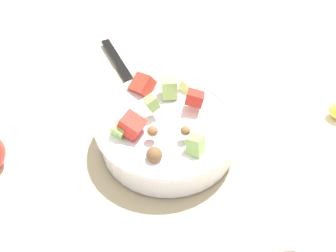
% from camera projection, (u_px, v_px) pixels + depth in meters
% --- Properties ---
extents(ground_plane, '(2.40, 2.40, 0.00)m').
position_uv_depth(ground_plane, '(172.00, 146.00, 0.88)').
color(ground_plane, silver).
extents(placemat, '(0.46, 0.34, 0.01)m').
position_uv_depth(placemat, '(172.00, 145.00, 0.88)').
color(placemat, tan).
rests_on(placemat, ground_plane).
extents(salad_bowl, '(0.26, 0.26, 0.11)m').
position_uv_depth(salad_bowl, '(168.00, 129.00, 0.85)').
color(salad_bowl, white).
rests_on(salad_bowl, placemat).
extents(serving_spoon, '(0.20, 0.09, 0.01)m').
position_uv_depth(serving_spoon, '(127.00, 75.00, 1.01)').
color(serving_spoon, black).
rests_on(serving_spoon, placemat).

